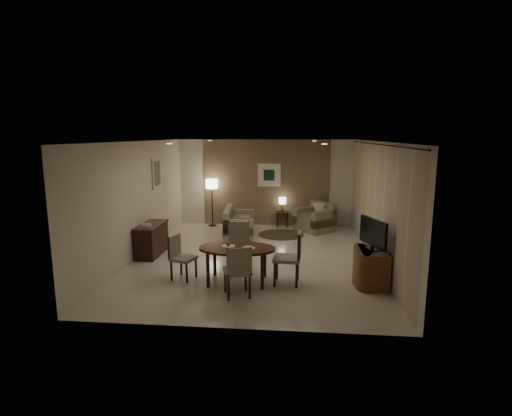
# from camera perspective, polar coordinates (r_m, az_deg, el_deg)

# --- Properties ---
(room_shell) EXTENTS (5.50, 7.00, 2.70)m
(room_shell) POSITION_cam_1_polar(r_m,az_deg,el_deg) (9.53, 0.11, 1.40)
(room_shell) COLOR beige
(room_shell) RESTS_ON ground
(taupe_accent) EXTENTS (3.96, 0.03, 2.70)m
(taupe_accent) POSITION_cam_1_polar(r_m,az_deg,el_deg) (12.57, 1.43, 3.60)
(taupe_accent) COLOR #79684B
(taupe_accent) RESTS_ON wall_back
(curtain_wall) EXTENTS (0.08, 6.70, 2.58)m
(curtain_wall) POSITION_cam_1_polar(r_m,az_deg,el_deg) (9.28, 16.59, 0.52)
(curtain_wall) COLOR beige
(curtain_wall) RESTS_ON wall_right
(curtain_rod) EXTENTS (0.03, 6.80, 0.03)m
(curtain_rod) POSITION_cam_1_polar(r_m,az_deg,el_deg) (9.15, 17.03, 8.69)
(curtain_rod) COLOR black
(curtain_rod) RESTS_ON wall_right
(art_back_frame) EXTENTS (0.72, 0.03, 0.72)m
(art_back_frame) POSITION_cam_1_polar(r_m,az_deg,el_deg) (12.52, 1.88, 4.72)
(art_back_frame) COLOR silver
(art_back_frame) RESTS_ON wall_back
(art_back_canvas) EXTENTS (0.34, 0.01, 0.34)m
(art_back_canvas) POSITION_cam_1_polar(r_m,az_deg,el_deg) (12.50, 1.88, 4.71)
(art_back_canvas) COLOR black
(art_back_canvas) RESTS_ON wall_back
(art_left_frame) EXTENTS (0.03, 0.60, 0.80)m
(art_left_frame) POSITION_cam_1_polar(r_m,az_deg,el_deg) (10.83, -14.01, 4.85)
(art_left_frame) COLOR silver
(art_left_frame) RESTS_ON wall_left
(art_left_canvas) EXTENTS (0.01, 0.46, 0.64)m
(art_left_canvas) POSITION_cam_1_polar(r_m,az_deg,el_deg) (10.83, -13.93, 4.85)
(art_left_canvas) COLOR gray
(art_left_canvas) RESTS_ON wall_left
(downlight_nl) EXTENTS (0.10, 0.10, 0.01)m
(downlight_nl) POSITION_cam_1_polar(r_m,az_deg,el_deg) (7.52, -12.30, 8.96)
(downlight_nl) COLOR white
(downlight_nl) RESTS_ON ceiling
(downlight_nr) EXTENTS (0.10, 0.10, 0.01)m
(downlight_nr) POSITION_cam_1_polar(r_m,az_deg,el_deg) (7.19, 9.76, 8.99)
(downlight_nr) COLOR white
(downlight_nr) RESTS_ON ceiling
(downlight_fl) EXTENTS (0.10, 0.10, 0.01)m
(downlight_fl) POSITION_cam_1_polar(r_m,az_deg,el_deg) (11.01, -6.57, 9.53)
(downlight_fl) COLOR white
(downlight_fl) RESTS_ON ceiling
(downlight_fr) EXTENTS (0.10, 0.10, 0.01)m
(downlight_fr) POSITION_cam_1_polar(r_m,az_deg,el_deg) (10.78, 8.36, 9.47)
(downlight_fr) COLOR white
(downlight_fr) RESTS_ON ceiling
(console_desk) EXTENTS (0.48, 1.20, 0.75)m
(console_desk) POSITION_cam_1_polar(r_m,az_deg,el_deg) (9.89, -14.67, -4.38)
(console_desk) COLOR #472017
(console_desk) RESTS_ON floor
(telephone) EXTENTS (0.20, 0.14, 0.09)m
(telephone) POSITION_cam_1_polar(r_m,az_deg,el_deg) (9.52, -15.40, -2.36)
(telephone) COLOR white
(telephone) RESTS_ON console_desk
(tv_cabinet) EXTENTS (0.48, 0.90, 0.70)m
(tv_cabinet) POSITION_cam_1_polar(r_m,az_deg,el_deg) (8.02, 16.29, -8.14)
(tv_cabinet) COLOR brown
(tv_cabinet) RESTS_ON floor
(flat_tv) EXTENTS (0.36, 0.85, 0.60)m
(flat_tv) POSITION_cam_1_polar(r_m,az_deg,el_deg) (7.84, 16.40, -3.48)
(flat_tv) COLOR black
(flat_tv) RESTS_ON tv_cabinet
(dining_table) EXTENTS (1.49, 0.93, 0.70)m
(dining_table) POSITION_cam_1_polar(r_m,az_deg,el_deg) (7.86, -2.68, -8.11)
(dining_table) COLOR #472017
(dining_table) RESTS_ON floor
(chair_near) EXTENTS (0.58, 0.58, 0.94)m
(chair_near) POSITION_cam_1_polar(r_m,az_deg,el_deg) (7.18, -2.69, -8.90)
(chair_near) COLOR gray
(chair_near) RESTS_ON floor
(chair_far) EXTENTS (0.52, 0.52, 1.01)m
(chair_far) POSITION_cam_1_polar(r_m,az_deg,el_deg) (8.51, -2.50, -5.57)
(chair_far) COLOR gray
(chair_far) RESTS_ON floor
(chair_left) EXTENTS (0.53, 0.53, 0.88)m
(chair_left) POSITION_cam_1_polar(r_m,az_deg,el_deg) (8.11, -10.32, -7.02)
(chair_left) COLOR gray
(chair_left) RESTS_ON floor
(chair_right) EXTENTS (0.53, 0.53, 1.04)m
(chair_right) POSITION_cam_1_polar(r_m,az_deg,el_deg) (7.76, 4.40, -7.08)
(chair_right) COLOR gray
(chair_right) RESTS_ON floor
(plate_a) EXTENTS (0.26, 0.26, 0.02)m
(plate_a) POSITION_cam_1_polar(r_m,az_deg,el_deg) (7.83, -3.96, -5.46)
(plate_a) COLOR white
(plate_a) RESTS_ON dining_table
(plate_b) EXTENTS (0.26, 0.26, 0.02)m
(plate_b) POSITION_cam_1_polar(r_m,az_deg,el_deg) (7.68, -1.12, -5.75)
(plate_b) COLOR white
(plate_b) RESTS_ON dining_table
(fruit_apple) EXTENTS (0.09, 0.09, 0.09)m
(fruit_apple) POSITION_cam_1_polar(r_m,az_deg,el_deg) (7.81, -3.97, -5.08)
(fruit_apple) COLOR #A44B12
(fruit_apple) RESTS_ON plate_a
(napkin) EXTENTS (0.12, 0.08, 0.03)m
(napkin) POSITION_cam_1_polar(r_m,az_deg,el_deg) (7.67, -1.12, -5.59)
(napkin) COLOR white
(napkin) RESTS_ON plate_b
(round_rug) EXTENTS (1.31, 1.31, 0.01)m
(round_rug) POSITION_cam_1_polar(r_m,az_deg,el_deg) (11.56, 3.60, -3.80)
(round_rug) COLOR #444026
(round_rug) RESTS_ON floor
(sofa) EXTENTS (1.69, 0.95, 0.76)m
(sofa) POSITION_cam_1_polar(r_m,az_deg,el_deg) (11.50, -2.41, -1.94)
(sofa) COLOR gray
(sofa) RESTS_ON floor
(armchair) EXTENTS (1.31, 1.32, 0.85)m
(armchair) POSITION_cam_1_polar(r_m,az_deg,el_deg) (12.04, 8.39, -1.27)
(armchair) COLOR gray
(armchair) RESTS_ON floor
(side_table) EXTENTS (0.38, 0.38, 0.48)m
(side_table) POSITION_cam_1_polar(r_m,az_deg,el_deg) (12.50, 3.77, -1.61)
(side_table) COLOR black
(side_table) RESTS_ON floor
(table_lamp) EXTENTS (0.22, 0.22, 0.50)m
(table_lamp) POSITION_cam_1_polar(r_m,az_deg,el_deg) (12.41, 3.80, 0.60)
(table_lamp) COLOR #FFEAC1
(table_lamp) RESTS_ON side_table
(floor_lamp) EXTENTS (0.38, 0.38, 1.48)m
(floor_lamp) POSITION_cam_1_polar(r_m,az_deg,el_deg) (12.58, -6.28, 0.74)
(floor_lamp) COLOR #FFE5B7
(floor_lamp) RESTS_ON floor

